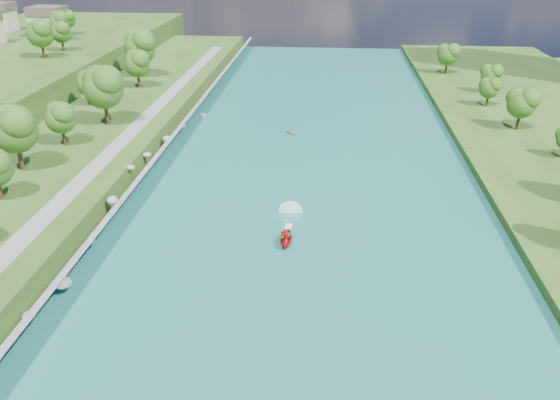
# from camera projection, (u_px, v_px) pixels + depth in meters

# --- Properties ---
(ground) EXTENTS (260.00, 260.00, 0.00)m
(ground) POSITION_uv_depth(u_px,v_px,m) (296.00, 269.00, 65.21)
(ground) COLOR #2D5119
(ground) RESTS_ON ground
(river_water) EXTENTS (55.00, 240.00, 0.10)m
(river_water) POSITION_uv_depth(u_px,v_px,m) (304.00, 197.00, 83.07)
(river_water) COLOR #1B685D
(river_water) RESTS_ON ground
(ridge_west) EXTENTS (60.00, 120.00, 9.00)m
(ridge_west) POSITION_uv_depth(u_px,v_px,m) (28.00, 57.00, 154.78)
(ridge_west) COLOR #2D5119
(ridge_west) RESTS_ON ground
(riprap_bank) EXTENTS (4.55, 236.00, 4.25)m
(riprap_bank) POSITION_uv_depth(u_px,v_px,m) (136.00, 182.00, 83.64)
(riprap_bank) COLOR slate
(riprap_bank) RESTS_ON ground
(riverside_path) EXTENTS (3.00, 200.00, 0.10)m
(riverside_path) POSITION_uv_depth(u_px,v_px,m) (94.00, 168.00, 84.13)
(riverside_path) COLOR gray
(riverside_path) RESTS_ON berm_west
(ridge_houses) EXTENTS (29.50, 29.50, 8.40)m
(ridge_houses) POSITION_uv_depth(u_px,v_px,m) (9.00, 22.00, 155.86)
(ridge_houses) COLOR beige
(ridge_houses) RESTS_ON ridge_west
(trees_east) EXTENTS (14.21, 144.41, 11.54)m
(trees_east) POSITION_uv_depth(u_px,v_px,m) (549.00, 140.00, 87.58)
(trees_east) COLOR #1B5416
(trees_east) RESTS_ON berm_east
(trees_ridge) EXTENTS (14.45, 39.06, 10.78)m
(trees_ridge) POSITION_uv_depth(u_px,v_px,m) (55.00, 29.00, 141.37)
(trees_ridge) COLOR #1B5416
(trees_ridge) RESTS_ON ridge_west
(motorboat) EXTENTS (3.60, 18.69, 2.00)m
(motorboat) POSITION_uv_depth(u_px,v_px,m) (287.00, 233.00, 71.76)
(motorboat) COLOR red
(motorboat) RESTS_ON river_water
(raft) EXTENTS (3.29, 3.29, 1.62)m
(raft) POSITION_uv_depth(u_px,v_px,m) (292.00, 132.00, 108.58)
(raft) COLOR #9A9EA2
(raft) RESTS_ON river_water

